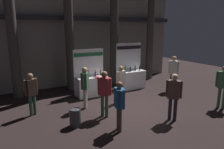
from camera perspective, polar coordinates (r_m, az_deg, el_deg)
name	(u,v)px	position (r m, az deg, el deg)	size (l,w,h in m)	color
ground_plane	(132,108)	(8.64, 5.55, -9.42)	(24.00, 24.00, 0.00)	black
hall_colonnade	(88,26)	(12.07, -6.86, 13.31)	(11.81, 1.28, 6.90)	gray
exhibitor_booth_0	(91,84)	(10.07, -5.77, -2.72)	(1.57, 0.72, 2.27)	white
exhibitor_booth_1	(131,77)	(11.30, 5.41, -0.83)	(1.59, 0.66, 2.47)	white
trash_bin	(75,118)	(7.15, -10.25, -11.78)	(0.39, 0.39, 0.62)	#38383D
visitor_0	(119,102)	(6.50, 2.06, -7.61)	(0.36, 0.55, 1.65)	#47382D
visitor_1	(223,83)	(9.47, 28.72, -2.15)	(0.35, 0.56, 1.79)	#33563D
visitor_2	(174,93)	(7.52, 16.89, -4.93)	(0.44, 0.46, 1.72)	#23232D
visitor_3	(85,84)	(8.37, -7.58, -2.68)	(0.39, 0.40, 1.75)	#ADA393
visitor_4	(104,90)	(7.50, -2.14, -4.32)	(0.43, 0.47, 1.75)	#33563D
visitor_5	(173,70)	(11.19, 16.79, 1.22)	(0.43, 0.44, 1.85)	#23232D
visitor_6	(31,91)	(8.23, -21.66, -4.19)	(0.49, 0.38, 1.65)	#33563D
visitor_7	(121,81)	(9.08, 2.50, -1.78)	(0.53, 0.33, 1.65)	#33563D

